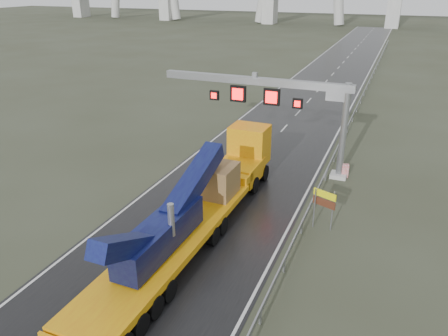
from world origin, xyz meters
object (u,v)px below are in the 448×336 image
at_px(heavy_haul_truck, 207,194).
at_px(striped_barrier, 344,171).
at_px(exit_sign_pair, 324,202).
at_px(sign_gantry, 281,99).

relative_size(heavy_haul_truck, striped_barrier, 19.81).
distance_m(heavy_haul_truck, exit_sign_pair, 6.96).
bearing_deg(striped_barrier, sign_gantry, 164.79).
bearing_deg(heavy_haul_truck, sign_gantry, 81.10).
height_order(sign_gantry, striped_barrier, sign_gantry).
relative_size(exit_sign_pair, striped_barrier, 2.43).
xyz_separation_m(exit_sign_pair, striped_barrier, (0.15, 8.14, -1.26)).
bearing_deg(exit_sign_pair, heavy_haul_truck, -142.65).
distance_m(exit_sign_pair, striped_barrier, 8.24).
xyz_separation_m(sign_gantry, exit_sign_pair, (5.00, -7.99, -3.83)).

